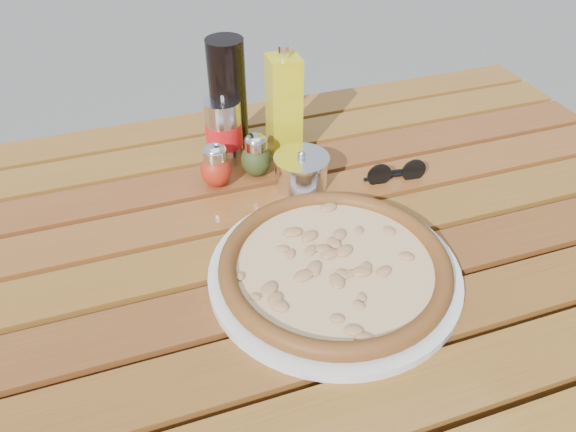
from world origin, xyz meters
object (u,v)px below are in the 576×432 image
object	(u,v)px
olive_oil_cruet	(284,107)
oregano_shaker	(256,156)
table	(292,273)
pepper_shaker	(216,166)
plate	(334,273)
dark_bottle	(228,99)
parmesan_tin	(301,171)
sunglasses	(396,173)
pizza	(335,265)
soda_can	(224,131)

from	to	relation	value
olive_oil_cruet	oregano_shaker	bearing A→B (deg)	-143.52
table	pepper_shaker	xyz separation A→B (m)	(-0.08, 0.18, 0.11)
plate	dark_bottle	xyz separation A→B (m)	(-0.05, 0.37, 0.10)
parmesan_tin	sunglasses	world-z (taller)	parmesan_tin
dark_bottle	pizza	bearing A→B (deg)	-81.68
oregano_shaker	soda_can	distance (m)	0.08
oregano_shaker	soda_can	bearing A→B (deg)	121.18
pepper_shaker	olive_oil_cruet	world-z (taller)	olive_oil_cruet
parmesan_tin	sunglasses	size ratio (longest dim) A/B	0.90
dark_bottle	table	bearing A→B (deg)	-84.81
dark_bottle	sunglasses	xyz separation A→B (m)	(0.25, -0.19, -0.09)
pepper_shaker	sunglasses	bearing A→B (deg)	-16.66
dark_bottle	pepper_shaker	bearing A→B (deg)	-118.24
pepper_shaker	dark_bottle	distance (m)	0.13
oregano_shaker	plate	bearing A→B (deg)	-83.79
sunglasses	olive_oil_cruet	bearing A→B (deg)	141.93
table	soda_can	world-z (taller)	soda_can
plate	pizza	distance (m)	0.02
pepper_shaker	dark_bottle	world-z (taller)	dark_bottle
pepper_shaker	oregano_shaker	bearing A→B (deg)	7.43
table	plate	distance (m)	0.13
oregano_shaker	soda_can	xyz separation A→B (m)	(-0.04, 0.07, 0.02)
oregano_shaker	parmesan_tin	xyz separation A→B (m)	(0.06, -0.06, -0.01)
dark_bottle	sunglasses	size ratio (longest dim) A/B	1.99
oregano_shaker	table	bearing A→B (deg)	-89.50
parmesan_tin	oregano_shaker	bearing A→B (deg)	135.97
table	parmesan_tin	xyz separation A→B (m)	(0.06, 0.13, 0.11)
olive_oil_cruet	parmesan_tin	size ratio (longest dim) A/B	2.11
plate	olive_oil_cruet	distance (m)	0.35
oregano_shaker	olive_oil_cruet	size ratio (longest dim) A/B	0.39
table	pizza	world-z (taller)	pizza
pepper_shaker	parmesan_tin	distance (m)	0.15
plate	table	bearing A→B (deg)	106.79
pepper_shaker	dark_bottle	xyz separation A→B (m)	(0.05, 0.10, 0.07)
table	plate	xyz separation A→B (m)	(0.03, -0.10, 0.08)
parmesan_tin	dark_bottle	bearing A→B (deg)	120.49
parmesan_tin	soda_can	bearing A→B (deg)	129.05
pepper_shaker	olive_oil_cruet	bearing A→B (deg)	23.02
dark_bottle	sunglasses	world-z (taller)	dark_bottle
oregano_shaker	dark_bottle	size ratio (longest dim) A/B	0.37
dark_bottle	soda_can	distance (m)	0.06
olive_oil_cruet	sunglasses	world-z (taller)	olive_oil_cruet
pepper_shaker	olive_oil_cruet	distance (m)	0.17
sunglasses	dark_bottle	bearing A→B (deg)	149.36
oregano_shaker	parmesan_tin	bearing A→B (deg)	-44.03
table	soda_can	distance (m)	0.29
table	dark_bottle	bearing A→B (deg)	95.19
dark_bottle	olive_oil_cruet	distance (m)	0.10
plate	soda_can	xyz separation A→B (m)	(-0.07, 0.35, 0.05)
table	pizza	xyz separation A→B (m)	(0.03, -0.10, 0.10)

